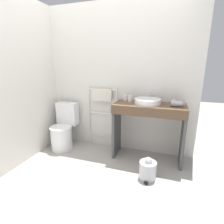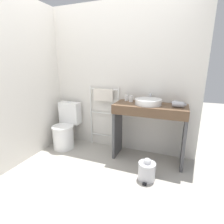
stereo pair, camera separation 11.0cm
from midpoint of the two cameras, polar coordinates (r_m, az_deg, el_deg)
The scene contains 12 objects.
ground_plane at distance 2.33m, azimuth -7.94°, elevation -23.93°, with size 12.00×12.00×0.00m, color #A8A399.
wall_back at distance 3.00m, azimuth 3.34°, elevation 10.38°, with size 2.62×0.12×2.41m, color silver.
wall_side at distance 3.07m, azimuth -24.03°, elevation 9.21°, with size 0.12×1.85×2.41m, color silver.
toilet at distance 3.27m, azimuth -13.99°, elevation -5.39°, with size 0.38×0.52×0.80m.
towel_radiator at distance 3.05m, azimuth -1.69°, elevation 2.70°, with size 0.55×0.06×1.09m.
vanity_counter at distance 2.70m, azimuth 13.18°, elevation -3.49°, with size 1.05×0.46×0.89m.
sink_basin at distance 2.62m, azimuth 12.94°, elevation 3.31°, with size 0.38×0.38×0.08m.
faucet at distance 2.80m, azimuth 13.59°, elevation 4.96°, with size 0.02×0.10×0.14m.
cup_near_wall at distance 2.84m, azimuth 5.92°, elevation 4.61°, with size 0.06×0.06×0.09m.
cup_near_edge at distance 2.77m, azimuth 7.35°, elevation 4.30°, with size 0.06×0.06×0.10m.
hair_dryer at distance 2.59m, azimuth 22.01°, elevation 2.38°, with size 0.20×0.17×0.08m.
trash_bin at distance 2.46m, azimuth 12.62°, elevation -18.14°, with size 0.22×0.26×0.31m.
Camera 2 is at (0.97, -1.53, 1.48)m, focal length 28.00 mm.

